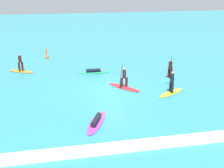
{
  "coord_description": "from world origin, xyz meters",
  "views": [
    {
      "loc": [
        -3.92,
        -20.55,
        8.38
      ],
      "look_at": [
        0.0,
        0.0,
        0.5
      ],
      "focal_mm": 43.45,
      "sensor_mm": 36.0,
      "label": 1
    }
  ],
  "objects_px": {
    "surfer_on_red_board": "(124,84)",
    "marker_buoy": "(47,57)",
    "surfer_on_orange_board": "(21,68)",
    "surfer_on_yellow_board": "(171,88)",
    "surfer_on_green_board": "(94,71)",
    "surfer_on_purple_board": "(96,121)",
    "surfer_on_teal_board": "(170,74)"
  },
  "relations": [
    {
      "from": "marker_buoy",
      "to": "surfer_on_orange_board",
      "type": "bearing_deg",
      "value": -115.81
    },
    {
      "from": "surfer_on_orange_board",
      "to": "surfer_on_red_board",
      "type": "distance_m",
      "value": 10.99
    },
    {
      "from": "surfer_on_red_board",
      "to": "surfer_on_teal_board",
      "type": "bearing_deg",
      "value": -112.41
    },
    {
      "from": "surfer_on_orange_board",
      "to": "surfer_on_teal_board",
      "type": "xyz_separation_m",
      "value": [
        13.71,
        -4.81,
        0.04
      ]
    },
    {
      "from": "surfer_on_green_board",
      "to": "surfer_on_red_board",
      "type": "xyz_separation_m",
      "value": [
        2.01,
        -4.45,
        0.23
      ]
    },
    {
      "from": "surfer_on_purple_board",
      "to": "surfer_on_red_board",
      "type": "bearing_deg",
      "value": -5.44
    },
    {
      "from": "marker_buoy",
      "to": "surfer_on_green_board",
      "type": "bearing_deg",
      "value": -54.37
    },
    {
      "from": "surfer_on_purple_board",
      "to": "surfer_on_teal_board",
      "type": "height_order",
      "value": "surfer_on_teal_board"
    },
    {
      "from": "surfer_on_yellow_board",
      "to": "surfer_on_red_board",
      "type": "bearing_deg",
      "value": -58.5
    },
    {
      "from": "surfer_on_green_board",
      "to": "surfer_on_teal_board",
      "type": "distance_m",
      "value": 7.33
    },
    {
      "from": "surfer_on_yellow_board",
      "to": "marker_buoy",
      "type": "height_order",
      "value": "surfer_on_yellow_board"
    },
    {
      "from": "surfer_on_orange_board",
      "to": "surfer_on_purple_board",
      "type": "relative_size",
      "value": 0.84
    },
    {
      "from": "surfer_on_green_board",
      "to": "surfer_on_red_board",
      "type": "bearing_deg",
      "value": -63.47
    },
    {
      "from": "surfer_on_orange_board",
      "to": "marker_buoy",
      "type": "distance_m",
      "value": 5.37
    },
    {
      "from": "marker_buoy",
      "to": "surfer_on_purple_board",
      "type": "bearing_deg",
      "value": -77.75
    },
    {
      "from": "surfer_on_orange_board",
      "to": "surfer_on_teal_board",
      "type": "distance_m",
      "value": 14.53
    },
    {
      "from": "surfer_on_green_board",
      "to": "marker_buoy",
      "type": "distance_m",
      "value": 8.1
    },
    {
      "from": "surfer_on_red_board",
      "to": "marker_buoy",
      "type": "relative_size",
      "value": 2.34
    },
    {
      "from": "surfer_on_green_board",
      "to": "surfer_on_purple_board",
      "type": "bearing_deg",
      "value": -94.02
    },
    {
      "from": "surfer_on_green_board",
      "to": "surfer_on_teal_board",
      "type": "bearing_deg",
      "value": -22.42
    },
    {
      "from": "surfer_on_orange_board",
      "to": "surfer_on_teal_board",
      "type": "relative_size",
      "value": 1.04
    },
    {
      "from": "surfer_on_red_board",
      "to": "surfer_on_green_board",
      "type": "bearing_deg",
      "value": -14.87
    },
    {
      "from": "surfer_on_yellow_board",
      "to": "surfer_on_teal_board",
      "type": "relative_size",
      "value": 1.08
    },
    {
      "from": "surfer_on_teal_board",
      "to": "surfer_on_red_board",
      "type": "relative_size",
      "value": 0.89
    },
    {
      "from": "surfer_on_green_board",
      "to": "surfer_on_purple_board",
      "type": "distance_m",
      "value": 10.14
    },
    {
      "from": "marker_buoy",
      "to": "surfer_on_yellow_board",
      "type": "bearing_deg",
      "value": -51.72
    },
    {
      "from": "marker_buoy",
      "to": "surfer_on_teal_board",
      "type": "bearing_deg",
      "value": -40.27
    },
    {
      "from": "surfer_on_green_board",
      "to": "surfer_on_yellow_board",
      "type": "relative_size",
      "value": 1.11
    },
    {
      "from": "surfer_on_orange_board",
      "to": "surfer_on_yellow_board",
      "type": "height_order",
      "value": "surfer_on_yellow_board"
    },
    {
      "from": "surfer_on_orange_board",
      "to": "marker_buoy",
      "type": "bearing_deg",
      "value": 91.55
    },
    {
      "from": "surfer_on_orange_board",
      "to": "surfer_on_yellow_board",
      "type": "relative_size",
      "value": 0.97
    },
    {
      "from": "surfer_on_yellow_board",
      "to": "surfer_on_red_board",
      "type": "xyz_separation_m",
      "value": [
        -3.45,
        1.87,
        -0.07
      ]
    }
  ]
}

